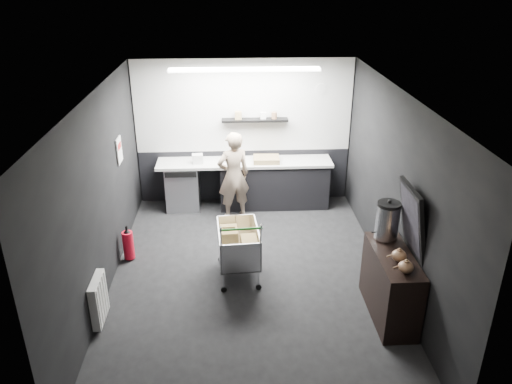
{
  "coord_description": "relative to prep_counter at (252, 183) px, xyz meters",
  "views": [
    {
      "loc": [
        -0.24,
        -6.12,
        4.16
      ],
      "look_at": [
        0.1,
        0.4,
        1.19
      ],
      "focal_mm": 35.0,
      "sensor_mm": 36.0,
      "label": 1
    }
  ],
  "objects": [
    {
      "name": "floor",
      "position": [
        -0.14,
        -2.42,
        -0.46
      ],
      "size": [
        5.5,
        5.5,
        0.0
      ],
      "primitive_type": "plane",
      "color": "black",
      "rests_on": "ground"
    },
    {
      "name": "ceiling",
      "position": [
        -0.14,
        -2.42,
        2.24
      ],
      "size": [
        5.5,
        5.5,
        0.0
      ],
      "primitive_type": "plane",
      "rotation": [
        3.14,
        0.0,
        0.0
      ],
      "color": "silver",
      "rests_on": "wall_back"
    },
    {
      "name": "wall_back",
      "position": [
        -0.14,
        0.33,
        0.89
      ],
      "size": [
        5.5,
        0.0,
        5.5
      ],
      "primitive_type": "plane",
      "rotation": [
        1.57,
        0.0,
        0.0
      ],
      "color": "black",
      "rests_on": "floor"
    },
    {
      "name": "wall_front",
      "position": [
        -0.14,
        -5.17,
        0.89
      ],
      "size": [
        5.5,
        0.0,
        5.5
      ],
      "primitive_type": "plane",
      "rotation": [
        -1.57,
        0.0,
        0.0
      ],
      "color": "black",
      "rests_on": "floor"
    },
    {
      "name": "wall_left",
      "position": [
        -2.14,
        -2.42,
        0.89
      ],
      "size": [
        0.0,
        5.5,
        5.5
      ],
      "primitive_type": "plane",
      "rotation": [
        1.57,
        0.0,
        1.57
      ],
      "color": "black",
      "rests_on": "floor"
    },
    {
      "name": "wall_right",
      "position": [
        1.86,
        -2.42,
        0.89
      ],
      "size": [
        0.0,
        5.5,
        5.5
      ],
      "primitive_type": "plane",
      "rotation": [
        1.57,
        0.0,
        -1.57
      ],
      "color": "black",
      "rests_on": "floor"
    },
    {
      "name": "kitchen_wall_panel",
      "position": [
        -0.14,
        0.31,
        1.39
      ],
      "size": [
        3.95,
        0.02,
        1.7
      ],
      "primitive_type": "cube",
      "color": "beige",
      "rests_on": "wall_back"
    },
    {
      "name": "dado_panel",
      "position": [
        -0.14,
        0.31,
        0.04
      ],
      "size": [
        3.95,
        0.02,
        1.0
      ],
      "primitive_type": "cube",
      "color": "black",
      "rests_on": "wall_back"
    },
    {
      "name": "floating_shelf",
      "position": [
        0.06,
        0.2,
        1.16
      ],
      "size": [
        1.2,
        0.22,
        0.04
      ],
      "primitive_type": "cube",
      "color": "black",
      "rests_on": "wall_back"
    },
    {
      "name": "wall_clock",
      "position": [
        1.26,
        0.3,
        1.69
      ],
      "size": [
        0.2,
        0.03,
        0.2
      ],
      "primitive_type": "cylinder",
      "rotation": [
        1.57,
        0.0,
        0.0
      ],
      "color": "silver",
      "rests_on": "wall_back"
    },
    {
      "name": "poster",
      "position": [
        -2.12,
        -1.12,
        1.09
      ],
      "size": [
        0.02,
        0.3,
        0.4
      ],
      "primitive_type": "cube",
      "color": "white",
      "rests_on": "wall_left"
    },
    {
      "name": "poster_red_band",
      "position": [
        -2.11,
        -1.12,
        1.16
      ],
      "size": [
        0.02,
        0.22,
        0.1
      ],
      "primitive_type": "cube",
      "color": "red",
      "rests_on": "poster"
    },
    {
      "name": "radiator",
      "position": [
        -2.08,
        -3.32,
        -0.11
      ],
      "size": [
        0.1,
        0.5,
        0.6
      ],
      "primitive_type": "cube",
      "color": "silver",
      "rests_on": "wall_left"
    },
    {
      "name": "ceiling_strip",
      "position": [
        -0.14,
        -0.57,
        2.21
      ],
      "size": [
        2.4,
        0.2,
        0.04
      ],
      "primitive_type": "cube",
      "color": "white",
      "rests_on": "ceiling"
    },
    {
      "name": "prep_counter",
      "position": [
        0.0,
        0.0,
        0.0
      ],
      "size": [
        3.2,
        0.61,
        0.9
      ],
      "color": "black",
      "rests_on": "floor"
    },
    {
      "name": "person",
      "position": [
        -0.34,
        -0.45,
        0.34
      ],
      "size": [
        0.68,
        0.55,
        1.6
      ],
      "primitive_type": "imported",
      "rotation": [
        0.0,
        0.0,
        3.47
      ],
      "color": "beige",
      "rests_on": "floor"
    },
    {
      "name": "shopping_cart",
      "position": [
        -0.31,
        -2.34,
        0.04
      ],
      "size": [
        0.63,
        0.98,
        1.05
      ],
      "color": "silver",
      "rests_on": "floor"
    },
    {
      "name": "sideboard",
      "position": [
        1.63,
        -3.31,
        0.11
      ],
      "size": [
        0.51,
        1.2,
        1.8
      ],
      "color": "black",
      "rests_on": "floor"
    },
    {
      "name": "fire_extinguisher",
      "position": [
        -1.99,
        -1.81,
        -0.19
      ],
      "size": [
        0.17,
        0.17,
        0.55
      ],
      "color": "red",
      "rests_on": "floor"
    },
    {
      "name": "cardboard_box",
      "position": [
        0.26,
        -0.05,
        0.49
      ],
      "size": [
        0.48,
        0.37,
        0.09
      ],
      "primitive_type": "cube",
      "rotation": [
        0.0,
        0.0,
        -0.03
      ],
      "color": "olive",
      "rests_on": "prep_counter"
    },
    {
      "name": "pink_tub",
      "position": [
        -0.4,
        0.0,
        0.54
      ],
      "size": [
        0.19,
        0.19,
        0.19
      ],
      "primitive_type": "cylinder",
      "color": "silver",
      "rests_on": "prep_counter"
    },
    {
      "name": "white_container",
      "position": [
        -0.99,
        -0.05,
        0.53
      ],
      "size": [
        0.2,
        0.17,
        0.17
      ],
      "primitive_type": "cube",
      "rotation": [
        0.0,
        0.0,
        0.1
      ],
      "color": "silver",
      "rests_on": "prep_counter"
    }
  ]
}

